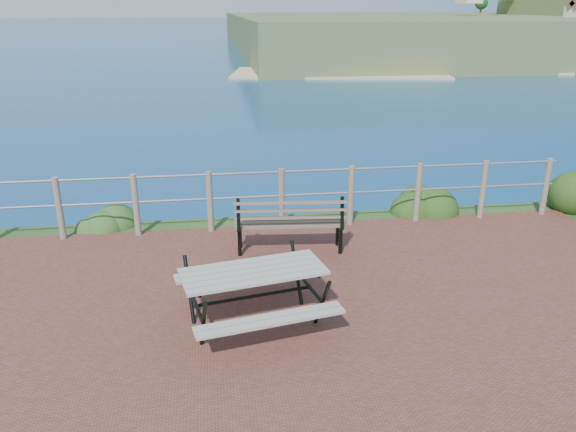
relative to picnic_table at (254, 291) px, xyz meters
The scene contains 8 objects.
ground 0.93m from the picnic_table, 33.06° to the right, with size 10.00×7.00×0.12m, color brown.
ocean 199.55m from the picnic_table, 89.80° to the left, with size 1200.00×1200.00×0.00m, color #155E7F.
safety_railing 2.99m from the picnic_table, 76.64° to the left, with size 9.40×0.10×1.00m.
picnic_table is the anchor object (origin of this frame).
park_bench 2.09m from the picnic_table, 70.76° to the left, with size 1.62×0.53×0.90m.
shrub_right_edge 6.62m from the picnic_table, 27.26° to the left, with size 1.01×1.01×1.45m, color #1F3D12.
shrub_lip_west 4.16m from the picnic_table, 122.58° to the left, with size 0.76×0.76×0.50m, color #264F1D.
shrub_lip_east 4.85m from the picnic_table, 47.62° to the left, with size 0.86×0.86×0.64m, color #1F3D12.
Camera 1 is at (-1.09, -5.17, 3.45)m, focal length 35.00 mm.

